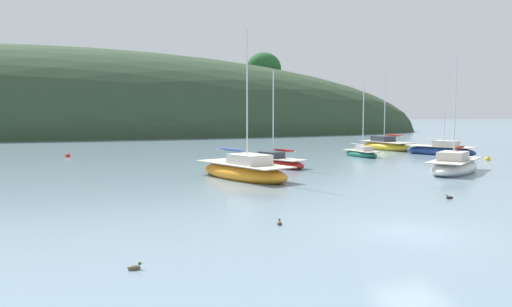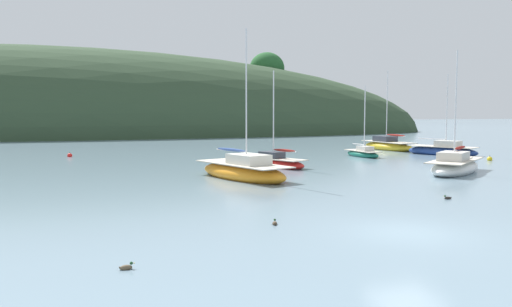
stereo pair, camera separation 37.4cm
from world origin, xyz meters
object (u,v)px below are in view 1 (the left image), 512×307
Objects in this scene: sailboat_orange_cutter at (441,150)px; duck_lone_right at (135,268)px; sailboat_cream_ketch at (362,153)px; sailboat_teal_outer at (244,171)px; sailboat_blue_center at (454,166)px; duck_straggler at (279,223)px; mooring_buoy_channel at (68,156)px; mooring_buoy_outer at (488,159)px; sailboat_grey_yawl at (386,146)px; sailboat_white_near at (275,162)px; mooring_buoy_inner at (277,159)px; duck_lone_left at (449,198)px.

sailboat_orange_cutter reaches higher than duck_lone_right.
sailboat_teal_outer reaches higher than sailboat_cream_ketch.
sailboat_teal_outer reaches higher than sailboat_blue_center.
duck_straggler is (-16.54, -25.55, -0.25)m from sailboat_cream_ketch.
mooring_buoy_channel is 36.94m from duck_lone_right.
sailboat_blue_center is 15.93× the size of mooring_buoy_outer.
mooring_buoy_outer is at bearing 37.27° from duck_straggler.
sailboat_grey_yawl reaches higher than sailboat_orange_cutter.
sailboat_cream_ketch is 12.42× the size of mooring_buoy_outer.
sailboat_white_near reaches higher than duck_straggler.
sailboat_teal_outer is at bearing 81.10° from duck_straggler.
mooring_buoy_channel is (-32.75, -0.18, -0.32)m from sailboat_grey_yawl.
mooring_buoy_outer is 1.00× the size of mooring_buoy_channel.
sailboat_teal_outer is 13.50m from duck_straggler.
sailboat_cream_ketch reaches higher than mooring_buoy_inner.
duck_straggler is (-23.12, -32.64, -0.38)m from sailboat_grey_yawl.
sailboat_orange_cutter is at bearing 45.51° from duck_straggler.
duck_straggler is 10.30m from duck_lone_left.
duck_straggler is at bearing -107.56° from sailboat_white_near.
sailboat_grey_yawl is 1.31× the size of sailboat_cream_ketch.
sailboat_white_near is (-10.48, -6.37, 0.05)m from sailboat_cream_ketch.
sailboat_grey_yawl is 40.00m from duck_straggler.
mooring_buoy_outer is (0.36, -6.12, -0.29)m from sailboat_orange_cutter.
mooring_buoy_inner is 1.00× the size of mooring_buoy_outer.
sailboat_white_near is at bearing -141.73° from sailboat_grey_yawl.
mooring_buoy_outer is at bearing -15.93° from mooring_buoy_inner.
sailboat_cream_ketch is 37.10m from duck_lone_right.
mooring_buoy_inner reaches higher than duck_straggler.
sailboat_orange_cutter is (7.99, 12.88, -0.03)m from sailboat_blue_center.
sailboat_blue_center is at bearing -52.43° from mooring_buoy_inner.
duck_lone_right is (-22.09, -29.81, -0.25)m from sailboat_cream_ketch.
sailboat_teal_outer reaches higher than duck_lone_right.
mooring_buoy_outer is at bearing 38.99° from sailboat_blue_center.
sailboat_white_near is at bearing 63.65° from duck_lone_right.
sailboat_teal_outer is 12.27m from mooring_buoy_inner.
mooring_buoy_channel is at bearing 123.60° from duck_lone_left.
sailboat_blue_center is at bearing -141.01° from mooring_buoy_outer.
duck_lone_right is at bearing -143.31° from sailboat_blue_center.
duck_straggler is at bearing -143.61° from sailboat_blue_center.
sailboat_teal_outer is 22.45× the size of duck_lone_left.
mooring_buoy_channel is (-15.70, 13.27, -0.23)m from sailboat_white_near.
mooring_buoy_channel is (-11.71, 19.12, -0.35)m from sailboat_teal_outer.
sailboat_blue_center is 15.16m from sailboat_orange_cutter.
sailboat_orange_cutter is at bearing 44.21° from duck_lone_right.
duck_straggler is at bearing -161.72° from duck_lone_left.
sailboat_grey_yawl is (6.25, 20.20, -0.00)m from sailboat_blue_center.
sailboat_grey_yawl is (-1.74, 7.32, 0.03)m from sailboat_orange_cutter.
sailboat_teal_outer is 23.87m from mooring_buoy_outer.
duck_lone_left is (-7.09, -9.20, -0.39)m from sailboat_blue_center.
duck_lone_left is (3.71, -15.95, -0.30)m from sailboat_white_near.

